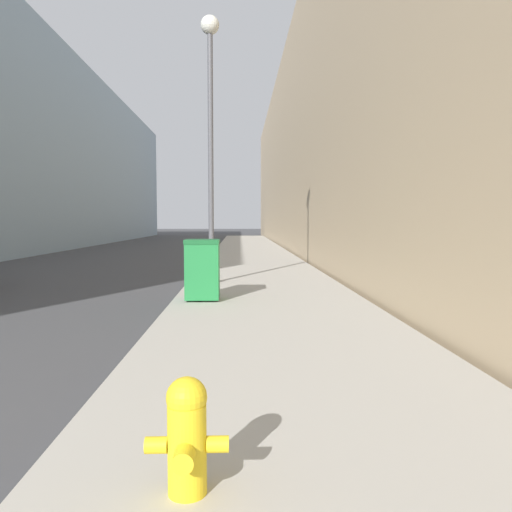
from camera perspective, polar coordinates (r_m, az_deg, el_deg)
The scene contains 5 objects.
sidewalk_right at distance 20.10m, azimuth -0.28°, elevation -0.40°, with size 3.65×60.00×0.15m.
building_right_stone at distance 29.56m, azimuth 15.12°, elevation 11.58°, with size 12.00×60.00×11.16m.
fire_hydrant at distance 2.87m, azimuth -7.91°, elevation -19.45°, with size 0.45×0.34×0.64m.
trash_bin at distance 9.37m, azimuth -6.13°, elevation -1.48°, with size 0.64×0.66×1.14m.
lamppost at distance 12.15m, azimuth -5.23°, elevation 16.24°, with size 0.43×0.43×6.20m.
Camera 1 is at (4.95, -2.03, 1.63)m, focal length 35.00 mm.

